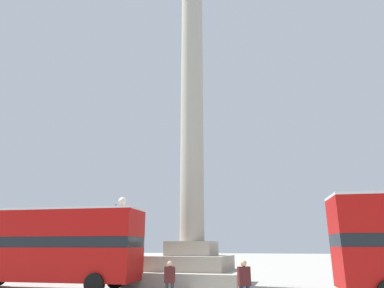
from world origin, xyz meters
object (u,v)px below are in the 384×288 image
(street_lamp, at_px, (121,227))
(pedestrian_near_lamp, at_px, (170,280))
(equestrian_statue, at_px, (113,255))
(pedestrian_by_plinth, at_px, (244,282))
(monument_column, at_px, (192,178))
(bus_a, at_px, (46,244))

(street_lamp, relative_size, pedestrian_near_lamp, 3.12)
(equestrian_statue, xyz_separation_m, pedestrian_by_plinth, (12.78, -13.62, -0.55))
(monument_column, relative_size, street_lamp, 4.51)
(equestrian_statue, height_order, pedestrian_near_lamp, equestrian_statue)
(monument_column, relative_size, bus_a, 2.16)
(street_lamp, distance_m, pedestrian_near_lamp, 7.58)
(equestrian_statue, relative_size, pedestrian_by_plinth, 3.28)
(street_lamp, bearing_deg, pedestrian_near_lamp, -45.77)
(monument_column, distance_m, bus_a, 9.54)
(street_lamp, height_order, pedestrian_by_plinth, street_lamp)
(street_lamp, xyz_separation_m, pedestrian_by_plinth, (8.18, -5.90, -2.37))
(pedestrian_near_lamp, bearing_deg, pedestrian_by_plinth, 160.21)
(pedestrian_near_lamp, bearing_deg, equestrian_statue, -59.69)
(monument_column, distance_m, equestrian_statue, 11.38)
(bus_a, bearing_deg, pedestrian_by_plinth, -20.96)
(bus_a, bearing_deg, street_lamp, 33.84)
(equestrian_statue, relative_size, street_lamp, 1.11)
(bus_a, distance_m, pedestrian_near_lamp, 8.74)
(equestrian_statue, height_order, pedestrian_by_plinth, equestrian_statue)
(equestrian_statue, bearing_deg, monument_column, -65.09)
(monument_column, height_order, pedestrian_near_lamp, monument_column)
(bus_a, height_order, pedestrian_near_lamp, bus_a)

